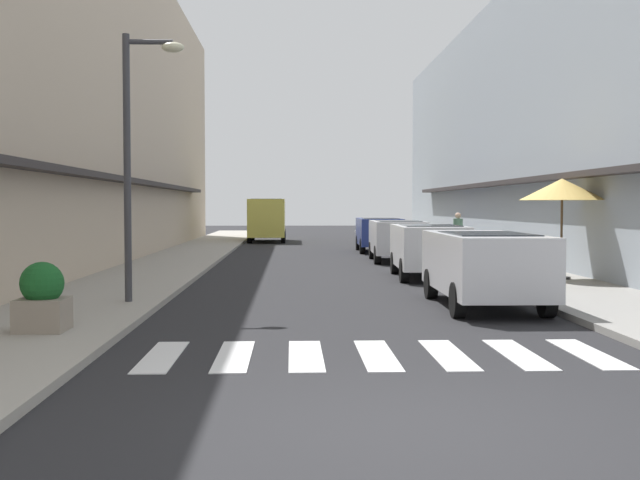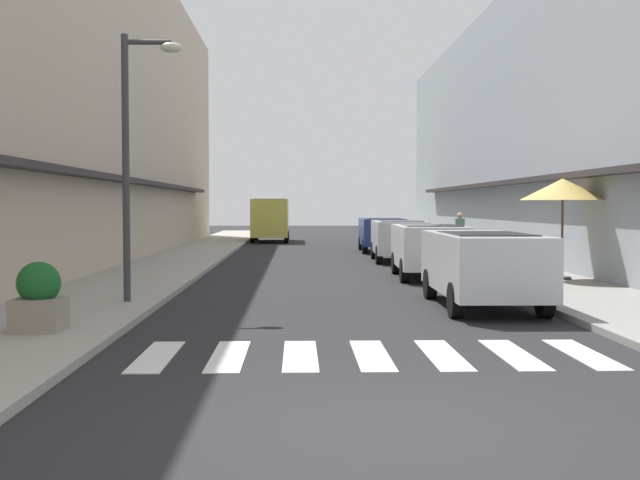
{
  "view_description": "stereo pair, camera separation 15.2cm",
  "coord_description": "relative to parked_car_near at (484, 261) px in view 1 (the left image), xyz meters",
  "views": [
    {
      "loc": [
        -1.14,
        -6.93,
        1.99
      ],
      "look_at": [
        -0.42,
        12.88,
        1.14
      ],
      "focal_mm": 44.57,
      "sensor_mm": 36.0,
      "label": 1
    },
    {
      "loc": [
        -0.98,
        -6.94,
        1.99
      ],
      "look_at": [
        -0.42,
        12.88,
        1.14
      ],
      "focal_mm": 44.57,
      "sensor_mm": 36.0,
      "label": 2
    }
  ],
  "objects": [
    {
      "name": "parked_car_distant",
      "position": [
        0.0,
        18.71,
        -0.0
      ],
      "size": [
        1.9,
        4.48,
        1.47
      ],
      "color": "navy",
      "rests_on": "ground_plane"
    },
    {
      "name": "building_row_left",
      "position": [
        -11.73,
        12.41,
        4.98
      ],
      "size": [
        5.5,
        45.64,
        11.8
      ],
      "color": "#C6B299",
      "rests_on": "ground_plane"
    },
    {
      "name": "crosswalk",
      "position": [
        -2.63,
        -4.88,
        -0.92
      ],
      "size": [
        6.15,
        2.2,
        0.01
      ],
      "color": "silver",
      "rests_on": "ground_plane"
    },
    {
      "name": "pedestrian_walking_far",
      "position": [
        2.18,
        12.76,
        0.05
      ],
      "size": [
        0.34,
        0.34,
        1.63
      ],
      "rotation": [
        0.0,
        0.0,
        1.9
      ],
      "color": "#282B33",
      "rests_on": "sidewalk_right"
    },
    {
      "name": "planter_corner",
      "position": [
        -7.5,
        -3.38,
        -0.31
      ],
      "size": [
        0.72,
        0.72,
        1.04
      ],
      "color": "gray",
      "rests_on": "sidewalk_left"
    },
    {
      "name": "ground_plane",
      "position": [
        -2.63,
        10.99,
        -0.92
      ],
      "size": [
        106.67,
        106.67,
        0.0
      ],
      "primitive_type": "plane",
      "color": "#232326"
    },
    {
      "name": "delivery_van",
      "position": [
        -5.11,
        28.66,
        0.48
      ],
      "size": [
        2.01,
        5.4,
        2.37
      ],
      "color": "#D8CC4C",
      "rests_on": "ground_plane"
    },
    {
      "name": "sidewalk_right",
      "position": [
        2.51,
        10.99,
        -0.86
      ],
      "size": [
        2.92,
        67.88,
        0.12
      ],
      "primitive_type": "cube",
      "color": "gray",
      "rests_on": "ground_plane"
    },
    {
      "name": "sidewalk_left",
      "position": [
        -7.77,
        10.99,
        -0.86
      ],
      "size": [
        2.92,
        67.88,
        0.12
      ],
      "primitive_type": "cube",
      "color": "#9E998E",
      "rests_on": "ground_plane"
    },
    {
      "name": "parked_car_mid",
      "position": [
        0.0,
        6.33,
        -0.0
      ],
      "size": [
        1.94,
        4.13,
        1.47
      ],
      "color": "silver",
      "rests_on": "ground_plane"
    },
    {
      "name": "parked_car_far",
      "position": [
        0.0,
        12.83,
        -0.0
      ],
      "size": [
        1.93,
        4.21,
        1.47
      ],
      "color": "silver",
      "rests_on": "ground_plane"
    },
    {
      "name": "street_lamp",
      "position": [
        -6.77,
        0.26,
        2.38
      ],
      "size": [
        1.19,
        0.28,
        5.19
      ],
      "color": "#38383D",
      "rests_on": "sidewalk_left"
    },
    {
      "name": "parked_car_near",
      "position": [
        0.0,
        0.0,
        0.0
      ],
      "size": [
        1.86,
        4.5,
        1.47
      ],
      "color": "silver",
      "rests_on": "ground_plane"
    },
    {
      "name": "building_row_right",
      "position": [
        6.46,
        12.41,
        4.04
      ],
      "size": [
        5.5,
        45.64,
        9.93
      ],
      "color": "#939EA8",
      "rests_on": "ground_plane"
    },
    {
      "name": "cafe_umbrella",
      "position": [
        3.13,
        4.67,
        1.47
      ],
      "size": [
        2.16,
        2.16,
        2.57
      ],
      "color": "#262626",
      "rests_on": "sidewalk_right"
    }
  ]
}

